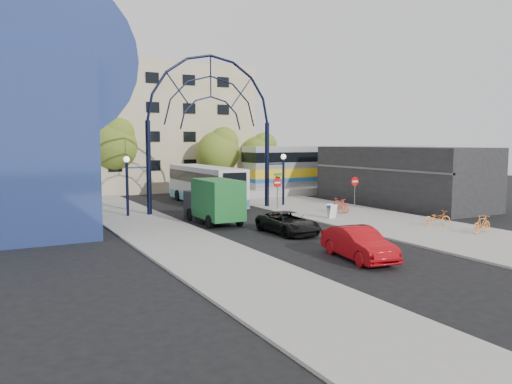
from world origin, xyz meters
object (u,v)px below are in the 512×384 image
red_sedan (359,244)px  train_car (348,165)px  do_not_enter_sign (355,184)px  tree_north_c (260,152)px  green_truck (213,201)px  city_bus (205,185)px  bike_near_a (335,206)px  bike_far_a (437,218)px  sandwich_board (332,209)px  gateway_arch (211,101)px  tree_north_a (219,150)px  bike_near_b (339,205)px  tree_north_b (114,144)px  stop_sign (277,185)px  bike_far_b (482,224)px  street_name_sign (278,183)px  black_suv (288,223)px

red_sedan → train_car: bearing=60.3°
do_not_enter_sign → tree_north_c: size_ratio=0.38×
do_not_enter_sign → green_truck: 13.31m
city_bus → bike_near_a: 12.16m
city_bus → bike_far_a: size_ratio=6.59×
sandwich_board → red_sedan: 11.80m
city_bus → red_sedan: (-1.89, -22.60, -0.97)m
gateway_arch → tree_north_a: (6.12, 11.93, -3.95)m
red_sedan → bike_near_b: bearing=63.9°
tree_north_b → bike_near_a: (11.42, -21.85, -4.67)m
stop_sign → sandwich_board: bearing=-82.4°
gateway_arch → tree_north_c: gateway_arch is taller
bike_far_a → city_bus: bearing=43.1°
gateway_arch → bike_near_a: 12.47m
gateway_arch → stop_sign: bearing=-22.6°
do_not_enter_sign → bike_far_b: bearing=-95.1°
red_sedan → city_bus: bearing=93.7°
sandwich_board → city_bus: size_ratio=0.08×
tree_north_c → bike_near_a: tree_north_c is taller
do_not_enter_sign → tree_north_a: (-4.88, 15.93, 2.63)m
stop_sign → bike_near_a: 4.99m
stop_sign → sandwich_board: 6.20m
bike_near_a → bike_near_b: size_ratio=1.00×
stop_sign → street_name_sign: bearing=56.4°
tree_north_a → tree_north_c: 6.33m
red_sedan → black_suv: bearing=93.4°
bike_near_b → city_bus: bearing=104.2°
gateway_arch → bike_far_a: bearing=-54.9°
black_suv → bike_near_b: bearing=32.2°
tree_north_a → black_suv: tree_north_a is taller
stop_sign → bike_near_b: (3.03, -4.00, -1.33)m
gateway_arch → city_bus: 8.29m
tree_north_a → tree_north_b: bearing=158.2°
green_truck → black_suv: 6.17m
tree_north_a → red_sedan: 31.00m
black_suv → bike_near_b: (7.71, 5.00, 0.01)m
city_bus → do_not_enter_sign: bearing=-40.6°
bike_far_a → tree_north_b: bearing=43.2°
black_suv → bike_far_b: black_suv is taller
tree_north_a → bike_far_a: (3.51, -25.63, -4.00)m
city_bus → black_suv: size_ratio=2.57×
train_car → black_suv: bearing=-136.3°
gateway_arch → red_sedan: (-0.52, -18.11, -7.80)m
gateway_arch → tree_north_c: (12.12, 13.93, -4.28)m
bike_near_a → bike_far_b: bike_far_b is taller
red_sedan → gateway_arch: bearing=96.9°
green_truck → street_name_sign: bearing=29.2°
tree_north_c → black_suv: bearing=-115.7°
sandwich_board → bike_near_b: 3.01m
tree_north_b → red_sedan: bearing=-84.4°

